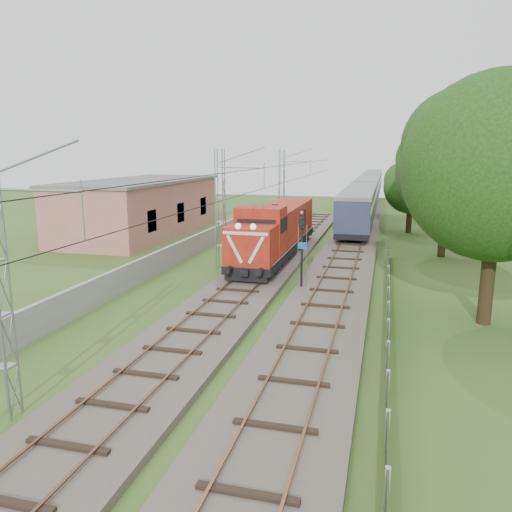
# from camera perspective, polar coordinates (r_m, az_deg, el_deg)

# --- Properties ---
(ground) EXTENTS (140.00, 140.00, 0.00)m
(ground) POSITION_cam_1_polar(r_m,az_deg,el_deg) (22.29, -6.54, -8.76)
(ground) COLOR #345720
(ground) RESTS_ON ground
(track_main) EXTENTS (4.20, 70.00, 0.45)m
(track_main) POSITION_cam_1_polar(r_m,az_deg,el_deg) (28.54, -1.48, -3.67)
(track_main) COLOR #6B6054
(track_main) RESTS_ON ground
(track_side) EXTENTS (4.20, 80.00, 0.45)m
(track_side) POSITION_cam_1_polar(r_m,az_deg,el_deg) (40.23, 10.58, 0.70)
(track_side) COLOR #6B6054
(track_side) RESTS_ON ground
(catenary) EXTENTS (3.31, 70.00, 8.00)m
(catenary) POSITION_cam_1_polar(r_m,az_deg,el_deg) (33.37, -4.01, 5.34)
(catenary) COLOR gray
(catenary) RESTS_ON ground
(boundary_wall) EXTENTS (0.25, 40.00, 1.50)m
(boundary_wall) POSITION_cam_1_polar(r_m,az_deg,el_deg) (35.18, -9.43, 0.09)
(boundary_wall) COLOR #9E9E99
(boundary_wall) RESTS_ON ground
(station_building) EXTENTS (8.40, 20.40, 5.22)m
(station_building) POSITION_cam_1_polar(r_m,az_deg,el_deg) (49.25, -12.91, 5.50)
(station_building) COLOR #B97263
(station_building) RESTS_ON ground
(fence) EXTENTS (0.12, 32.00, 1.20)m
(fence) POSITION_cam_1_polar(r_m,az_deg,el_deg) (23.55, 14.84, -6.40)
(fence) COLOR black
(fence) RESTS_ON ground
(locomotive) EXTENTS (2.95, 16.87, 4.28)m
(locomotive) POSITION_cam_1_polar(r_m,az_deg,el_deg) (36.44, 2.33, 2.99)
(locomotive) COLOR black
(locomotive) RESTS_ON ground
(coach_rake) EXTENTS (3.04, 67.78, 3.51)m
(coach_rake) POSITION_cam_1_polar(r_m,az_deg,el_deg) (75.22, 12.69, 7.52)
(coach_rake) COLOR black
(coach_rake) RESTS_ON ground
(signal_post) EXTENTS (0.53, 0.41, 4.80)m
(signal_post) POSITION_cam_1_polar(r_m,az_deg,el_deg) (27.80, 5.28, 2.44)
(signal_post) COLOR black
(signal_post) RESTS_ON ground
(tree_a) EXTENTS (8.72, 8.30, 11.30)m
(tree_a) POSITION_cam_1_polar(r_m,az_deg,el_deg) (24.45, 26.20, 8.87)
(tree_a) COLOR #332714
(tree_a) RESTS_ON ground
(tree_b) EXTENTS (7.84, 7.47, 10.17)m
(tree_b) POSITION_cam_1_polar(r_m,az_deg,el_deg) (39.64, 21.18, 8.93)
(tree_b) COLOR #332714
(tree_b) RESTS_ON ground
(tree_c) EXTENTS (5.49, 5.23, 7.12)m
(tree_c) POSITION_cam_1_polar(r_m,az_deg,el_deg) (50.87, 17.38, 7.50)
(tree_c) COLOR #332714
(tree_c) RESTS_ON ground
(tree_d) EXTENTS (6.79, 6.46, 8.80)m
(tree_d) POSITION_cam_1_polar(r_m,az_deg,el_deg) (61.61, 19.56, 9.00)
(tree_d) COLOR #332714
(tree_d) RESTS_ON ground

